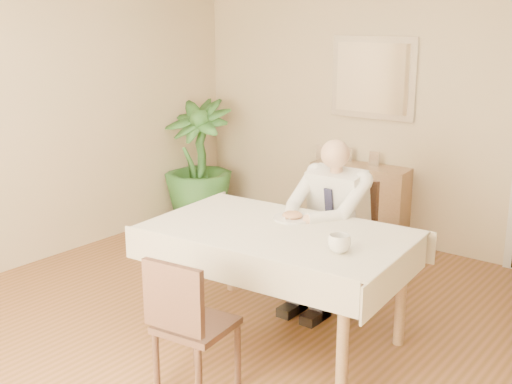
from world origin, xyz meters
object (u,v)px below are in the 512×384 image
Objects in this scene: chair_near at (187,320)px; sideboard at (359,203)px; dining_table at (278,241)px; chair_far at (345,230)px; seated_man at (326,216)px; coffee_mug at (339,243)px; potted_palm at (198,161)px.

chair_near is 0.89× the size of sideboard.
sideboard is at bearing 93.14° from chair_near.
chair_far is at bearing 85.21° from dining_table.
coffee_mug is at bearing -53.52° from seated_man.
dining_table is at bearing 84.18° from chair_near.
dining_table is at bearing -81.02° from sideboard.
coffee_mug reaches higher than dining_table.
potted_palm is at bearing 147.89° from coffee_mug.
chair_far is 1.18m from coffee_mug.
chair_near is (0.02, -1.78, -0.05)m from chair_far.
dining_table is 0.90m from chair_far.
chair_far is 6.66× the size of coffee_mug.
coffee_mug is (0.53, -0.72, 0.12)m from seated_man.
chair_near is at bearing -93.44° from dining_table.
sideboard is (-0.51, 1.15, -0.14)m from chair_far.
chair_far is at bearing 117.84° from coffee_mug.
dining_table is 2.18× the size of chair_near.
potted_palm reaches higher than sideboard.
potted_palm reaches higher than chair_near.
chair_far is 0.73× the size of seated_man.
seated_man is 1.56m from sideboard.
chair_far is 0.34m from seated_man.
potted_palm is at bearing 168.05° from chair_far.
seated_man is at bearing 85.21° from dining_table.
sideboard is 0.73× the size of potted_palm.
sideboard is 1.76m from potted_palm.
chair_near is 1.51m from seated_man.
potted_palm reaches higher than chair_far.
chair_far is at bearing 90.00° from seated_man.
chair_far is 0.98× the size of sideboard.
coffee_mug is 0.11× the size of potted_palm.
coffee_mug reaches higher than sideboard.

